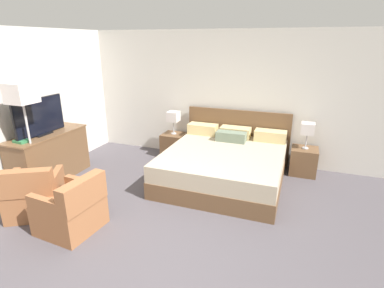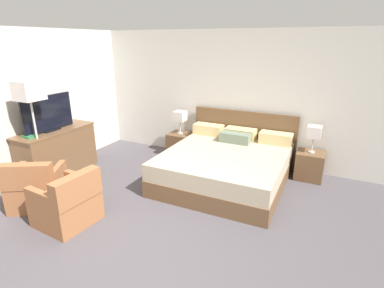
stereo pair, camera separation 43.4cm
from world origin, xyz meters
TOP-DOWN VIEW (x-y plane):
  - ground_plane at (0.00, 0.00)m, footprint 9.72×9.72m
  - wall_back at (0.00, 3.27)m, footprint 6.85×0.06m
  - wall_left at (-2.85, 1.32)m, footprint 0.06×5.04m
  - bed at (0.34, 2.20)m, footprint 2.04×2.12m
  - nightstand_left at (-0.96, 2.96)m, footprint 0.46×0.45m
  - nightstand_right at (1.63, 2.96)m, footprint 0.46×0.45m
  - table_lamp_left at (-0.96, 2.96)m, footprint 0.23×0.23m
  - table_lamp_right at (1.63, 2.96)m, footprint 0.23×0.23m
  - dresser at (-2.53, 1.18)m, footprint 0.54×1.41m
  - tv at (-2.53, 1.11)m, footprint 0.18×0.97m
  - book_red_cover at (-2.52, 0.69)m, footprint 0.23×0.19m
  - armchair_by_window at (-1.89, 0.22)m, footprint 0.93×0.94m
  - armchair_companion at (-1.13, 0.09)m, footprint 0.74×0.73m
  - floor_lamp at (-2.36, 0.70)m, footprint 0.35×0.35m

SIDE VIEW (x-z plane):
  - ground_plane at x=0.00m, z-range 0.00..0.00m
  - nightstand_left at x=-0.96m, z-range 0.00..0.49m
  - nightstand_right at x=1.63m, z-range 0.00..0.49m
  - armchair_by_window at x=-1.89m, z-range -0.10..0.66m
  - armchair_companion at x=-1.13m, z-range -0.10..0.66m
  - bed at x=0.34m, z-range -0.22..0.83m
  - dresser at x=-2.53m, z-range 0.01..0.86m
  - table_lamp_left at x=-0.96m, z-range 0.62..1.09m
  - table_lamp_right at x=1.63m, z-range 0.62..1.09m
  - book_red_cover at x=-2.52m, z-range 0.85..0.88m
  - tv at x=-2.53m, z-range 0.84..1.45m
  - wall_back at x=0.00m, z-range 0.00..2.55m
  - wall_left at x=-2.85m, z-range 0.00..2.55m
  - floor_lamp at x=-2.36m, z-range 0.63..2.39m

